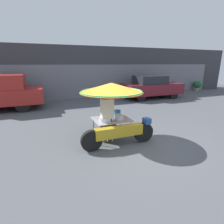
# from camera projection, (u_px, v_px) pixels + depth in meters

# --- Properties ---
(ground_plane) EXTENTS (36.00, 36.00, 0.00)m
(ground_plane) POSITION_uv_depth(u_px,v_px,m) (128.00, 143.00, 5.59)
(ground_plane) COLOR #4C4F54
(shopfront_building) EXTENTS (28.00, 2.06, 3.66)m
(shopfront_building) POSITION_uv_depth(u_px,v_px,m) (75.00, 72.00, 13.16)
(shopfront_building) COLOR #38383D
(shopfront_building) RESTS_ON ground
(vendor_motorcycle_cart) EXTENTS (2.36, 2.02, 1.88)m
(vendor_motorcycle_cart) POSITION_uv_depth(u_px,v_px,m) (112.00, 96.00, 5.51)
(vendor_motorcycle_cart) COLOR black
(vendor_motorcycle_cart) RESTS_ON ground
(vendor_person) EXTENTS (0.38, 0.22, 1.64)m
(vendor_person) POSITION_uv_depth(u_px,v_px,m) (107.00, 115.00, 5.43)
(vendor_person) COLOR #4C473D
(vendor_person) RESTS_ON ground
(parked_car) EXTENTS (4.34, 1.79, 1.63)m
(parked_car) POSITION_uv_depth(u_px,v_px,m) (152.00, 87.00, 12.62)
(parked_car) COLOR black
(parked_car) RESTS_ON ground
(potted_plant) EXTENTS (0.67, 0.67, 0.92)m
(potted_plant) POSITION_uv_depth(u_px,v_px,m) (197.00, 85.00, 16.00)
(potted_plant) COLOR gray
(potted_plant) RESTS_ON ground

